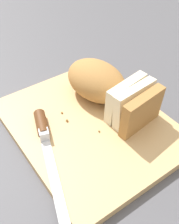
% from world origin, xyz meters
% --- Properties ---
extents(ground_plane, '(3.00, 3.00, 0.00)m').
position_xyz_m(ground_plane, '(0.00, 0.00, 0.00)').
color(ground_plane, '#4C4C51').
extents(cutting_board, '(0.39, 0.32, 0.02)m').
position_xyz_m(cutting_board, '(0.00, 0.00, 0.01)').
color(cutting_board, tan).
rests_on(cutting_board, ground_plane).
extents(bread_loaf, '(0.25, 0.14, 0.09)m').
position_xyz_m(bread_loaf, '(-0.04, 0.07, 0.06)').
color(bread_loaf, '#A8753D').
rests_on(bread_loaf, cutting_board).
extents(bread_knife, '(0.29, 0.11, 0.02)m').
position_xyz_m(bread_knife, '(-0.01, -0.11, 0.03)').
color(bread_knife, silver).
rests_on(bread_knife, cutting_board).
extents(crumb_near_knife, '(0.01, 0.01, 0.01)m').
position_xyz_m(crumb_near_knife, '(-0.03, -0.04, 0.02)').
color(crumb_near_knife, '#A8753D').
rests_on(crumb_near_knife, cutting_board).
extents(crumb_near_loaf, '(0.00, 0.00, 0.00)m').
position_xyz_m(crumb_near_loaf, '(-0.06, -0.04, 0.02)').
color(crumb_near_loaf, '#A8753D').
rests_on(crumb_near_loaf, cutting_board).
extents(crumb_stray_left, '(0.00, 0.00, 0.00)m').
position_xyz_m(crumb_stray_left, '(0.04, 0.00, 0.02)').
color(crumb_stray_left, '#A8753D').
rests_on(crumb_stray_left, cutting_board).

